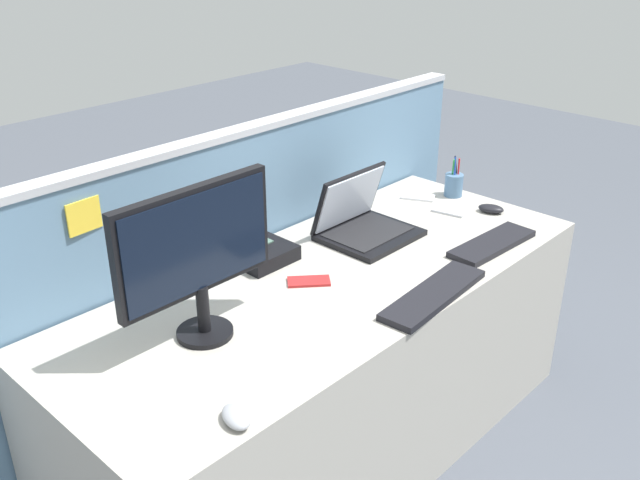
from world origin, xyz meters
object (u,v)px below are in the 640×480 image
at_px(desktop_monitor, 196,250).
at_px(cell_phone_silver_slab, 449,211).
at_px(laptop, 362,221).
at_px(computer_mouse_left_hand, 236,417).
at_px(cell_phone_white_slab, 418,197).
at_px(pen_cup, 454,184).
at_px(cell_phone_red_case, 309,281).
at_px(keyboard_spare, 434,295).
at_px(keyboard_main, 492,244).
at_px(computer_mouse_right_hand, 491,209).
at_px(desk_phone, 259,252).

xyz_separation_m(desktop_monitor, cell_phone_silver_slab, (1.22, -0.01, -0.26)).
relative_size(desktop_monitor, laptop, 1.50).
xyz_separation_m(laptop, computer_mouse_left_hand, (-1.00, -0.46, -0.04)).
height_order(cell_phone_silver_slab, cell_phone_white_slab, same).
distance_m(pen_cup, cell_phone_red_case, 0.96).
relative_size(desktop_monitor, cell_phone_white_slab, 3.68).
relative_size(desktop_monitor, computer_mouse_left_hand, 4.95).
relative_size(keyboard_spare, computer_mouse_left_hand, 4.48).
height_order(laptop, keyboard_spare, laptop).
bearing_deg(keyboard_spare, cell_phone_silver_slab, 25.72).
height_order(desktop_monitor, keyboard_main, desktop_monitor).
bearing_deg(cell_phone_red_case, cell_phone_silver_slab, -48.96).
height_order(keyboard_main, cell_phone_silver_slab, keyboard_main).
xyz_separation_m(computer_mouse_left_hand, cell_phone_white_slab, (1.44, 0.53, -0.01)).
height_order(computer_mouse_right_hand, cell_phone_silver_slab, computer_mouse_right_hand).
bearing_deg(computer_mouse_right_hand, keyboard_main, -167.66).
xyz_separation_m(desktop_monitor, desk_phone, (0.42, 0.22, -0.24)).
bearing_deg(keyboard_main, pen_cup, 53.15).
bearing_deg(keyboard_spare, cell_phone_red_case, 115.24).
height_order(keyboard_main, cell_phone_red_case, keyboard_main).
distance_m(computer_mouse_left_hand, cell_phone_white_slab, 1.53).
bearing_deg(laptop, keyboard_spare, -113.42).
height_order(pen_cup, cell_phone_red_case, pen_cup).
height_order(desk_phone, cell_phone_red_case, desk_phone).
xyz_separation_m(computer_mouse_right_hand, cell_phone_silver_slab, (-0.11, 0.12, -0.01)).
distance_m(desktop_monitor, pen_cup, 1.40).
relative_size(computer_mouse_left_hand, cell_phone_red_case, 0.73).
relative_size(pen_cup, cell_phone_red_case, 1.23).
height_order(computer_mouse_left_hand, cell_phone_white_slab, computer_mouse_left_hand).
bearing_deg(keyboard_spare, computer_mouse_right_hand, 13.37).
relative_size(keyboard_spare, pen_cup, 2.66).
bearing_deg(desk_phone, cell_phone_red_case, -88.92).
height_order(desktop_monitor, computer_mouse_right_hand, desktop_monitor).
bearing_deg(cell_phone_silver_slab, cell_phone_red_case, 167.91).
xyz_separation_m(cell_phone_silver_slab, cell_phone_red_case, (-0.80, 0.00, 0.00)).
distance_m(computer_mouse_left_hand, pen_cup, 1.62).
bearing_deg(cell_phone_white_slab, computer_mouse_right_hand, -103.02).
bearing_deg(laptop, keyboard_main, -59.09).
xyz_separation_m(cell_phone_silver_slab, cell_phone_white_slab, (0.04, 0.18, 0.00)).
bearing_deg(laptop, cell_phone_white_slab, 8.19).
bearing_deg(keyboard_main, desk_phone, 144.09).
distance_m(computer_mouse_left_hand, cell_phone_silver_slab, 1.44).
bearing_deg(keyboard_main, cell_phone_silver_slab, 64.42).
bearing_deg(keyboard_main, cell_phone_white_slab, 70.63).
height_order(desktop_monitor, cell_phone_silver_slab, desktop_monitor).
bearing_deg(desk_phone, cell_phone_white_slab, -3.86).
xyz_separation_m(desk_phone, pen_cup, (0.96, -0.15, 0.02)).
height_order(keyboard_main, pen_cup, pen_cup).
relative_size(laptop, desk_phone, 1.66).
relative_size(desk_phone, computer_mouse_right_hand, 1.99).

